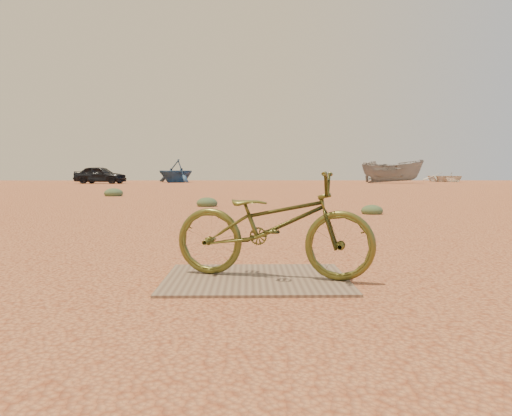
{
  "coord_description": "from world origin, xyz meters",
  "views": [
    {
      "loc": [
        0.38,
        -4.01,
        0.92
      ],
      "look_at": [
        0.44,
        0.22,
        0.62
      ],
      "focal_mm": 35.0,
      "sensor_mm": 36.0,
      "label": 1
    }
  ],
  "objects_px": {
    "bicycle": "(273,225)",
    "boat_mid_right": "(392,171)",
    "car": "(100,175)",
    "boat_far_left": "(176,171)",
    "boat_far_right": "(446,177)",
    "plywood_board": "(256,279)"
  },
  "relations": [
    {
      "from": "plywood_board",
      "to": "bicycle",
      "type": "xyz_separation_m",
      "value": [
        0.15,
        0.03,
        0.47
      ]
    },
    {
      "from": "bicycle",
      "to": "car",
      "type": "height_order",
      "value": "car"
    },
    {
      "from": "boat_far_left",
      "to": "boat_far_right",
      "type": "height_order",
      "value": "boat_far_left"
    },
    {
      "from": "plywood_board",
      "to": "boat_mid_right",
      "type": "relative_size",
      "value": 0.28
    },
    {
      "from": "car",
      "to": "boat_far_left",
      "type": "relative_size",
      "value": 1.03
    },
    {
      "from": "bicycle",
      "to": "boat_mid_right",
      "type": "relative_size",
      "value": 0.31
    },
    {
      "from": "car",
      "to": "boat_far_right",
      "type": "distance_m",
      "value": 35.2
    },
    {
      "from": "bicycle",
      "to": "boat_far_right",
      "type": "bearing_deg",
      "value": -8.36
    },
    {
      "from": "plywood_board",
      "to": "bicycle",
      "type": "distance_m",
      "value": 0.49
    },
    {
      "from": "plywood_board",
      "to": "bicycle",
      "type": "height_order",
      "value": "bicycle"
    },
    {
      "from": "plywood_board",
      "to": "boat_far_left",
      "type": "bearing_deg",
      "value": 99.06
    },
    {
      "from": "plywood_board",
      "to": "car",
      "type": "height_order",
      "value": "car"
    },
    {
      "from": "bicycle",
      "to": "boat_far_left",
      "type": "xyz_separation_m",
      "value": [
        -7.32,
        44.93,
        0.67
      ]
    },
    {
      "from": "plywood_board",
      "to": "boat_far_right",
      "type": "xyz_separation_m",
      "value": [
        21.01,
        48.55,
        0.5
      ]
    },
    {
      "from": "bicycle",
      "to": "car",
      "type": "relative_size",
      "value": 0.38
    },
    {
      "from": "bicycle",
      "to": "boat_mid_right",
      "type": "distance_m",
      "value": 43.94
    },
    {
      "from": "car",
      "to": "boat_far_left",
      "type": "xyz_separation_m",
      "value": [
        5.97,
        4.94,
        0.38
      ]
    },
    {
      "from": "bicycle",
      "to": "car",
      "type": "xyz_separation_m",
      "value": [
        -13.29,
        39.99,
        0.29
      ]
    },
    {
      "from": "plywood_board",
      "to": "boat_mid_right",
      "type": "height_order",
      "value": "boat_mid_right"
    },
    {
      "from": "car",
      "to": "boat_far_right",
      "type": "relative_size",
      "value": 0.92
    },
    {
      "from": "boat_far_left",
      "to": "boat_far_right",
      "type": "relative_size",
      "value": 0.89
    },
    {
      "from": "car",
      "to": "boat_far_left",
      "type": "bearing_deg",
      "value": -39.49
    }
  ]
}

